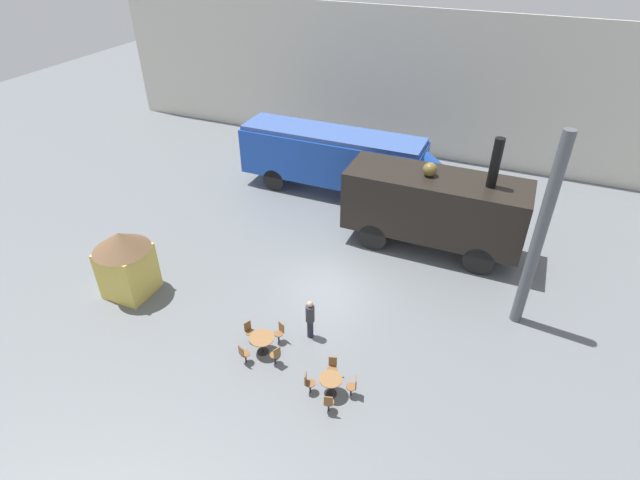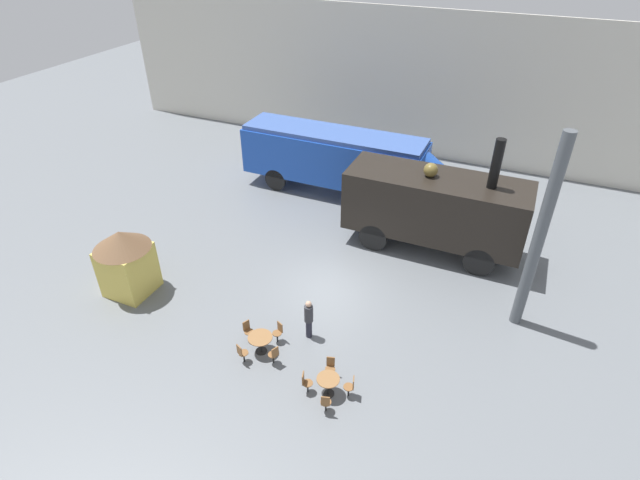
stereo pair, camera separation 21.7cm
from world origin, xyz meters
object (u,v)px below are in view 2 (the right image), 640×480
cafe_table_near (260,340)px  ticket_kiosk (125,259)px  visitor_person (309,318)px  cafe_chair_0 (248,329)px  steam_locomotive (435,206)px  cafe_table_mid (328,382)px  streamlined_locomotive (347,159)px

cafe_table_near → ticket_kiosk: bearing=172.5°
visitor_person → cafe_chair_0: bearing=-152.1°
cafe_table_near → ticket_kiosk: 6.97m
steam_locomotive → cafe_chair_0: bearing=-118.6°
steam_locomotive → cafe_table_near: bearing=-113.9°
steam_locomotive → ticket_kiosk: steam_locomotive is taller
visitor_person → cafe_table_near: bearing=-132.1°
cafe_table_near → cafe_table_mid: size_ratio=1.16×
streamlined_locomotive → steam_locomotive: (5.68, -3.43, 0.13)m
cafe_table_near → cafe_chair_0: 0.83m
steam_locomotive → visitor_person: steam_locomotive is taller
cafe_table_near → cafe_table_mid: cafe_table_mid is taller
visitor_person → ticket_kiosk: size_ratio=0.58×
cafe_table_mid → ticket_kiosk: size_ratio=0.26×
streamlined_locomotive → cafe_table_mid: (4.60, -13.52, -1.62)m
cafe_table_mid → ticket_kiosk: bearing=170.2°
streamlined_locomotive → ticket_kiosk: size_ratio=4.10×
streamlined_locomotive → cafe_chair_0: (0.81, -12.37, -1.68)m
steam_locomotive → ticket_kiosk: (-10.95, -8.39, -0.65)m
steam_locomotive → cafe_table_mid: steam_locomotive is taller
cafe_table_near → cafe_chair_0: cafe_chair_0 is taller
cafe_table_mid → cafe_chair_0: (-3.79, 1.14, -0.06)m
streamlined_locomotive → visitor_person: 11.71m
cafe_table_near → cafe_table_mid: bearing=-14.6°
streamlined_locomotive → cafe_chair_0: streamlined_locomotive is taller
streamlined_locomotive → cafe_table_near: size_ratio=13.49×
streamlined_locomotive → cafe_table_mid: streamlined_locomotive is taller
cafe_table_mid → visitor_person: size_ratio=0.45×
streamlined_locomotive → ticket_kiosk: streamlined_locomotive is taller
steam_locomotive → cafe_table_near: steam_locomotive is taller
cafe_table_mid → streamlined_locomotive: bearing=108.8°
cafe_chair_0 → steam_locomotive: bearing=86.6°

